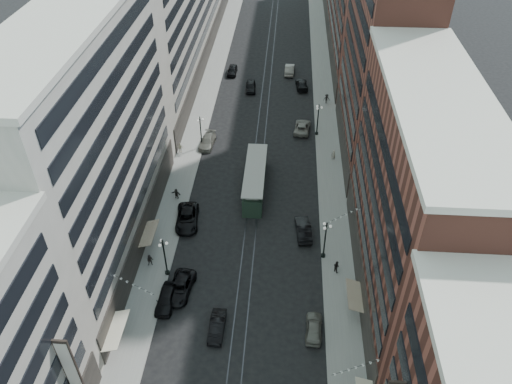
% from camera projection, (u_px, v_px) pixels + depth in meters
% --- Properties ---
extents(ground, '(220.00, 220.00, 0.00)m').
position_uv_depth(ground, '(261.00, 133.00, 83.24)').
color(ground, black).
rests_on(ground, ground).
extents(sidewalk_west, '(4.00, 180.00, 0.15)m').
position_uv_depth(sidewalk_west, '(205.00, 102.00, 91.55)').
color(sidewalk_west, gray).
rests_on(sidewalk_west, ground).
extents(sidewalk_east, '(4.00, 180.00, 0.15)m').
position_uv_depth(sidewalk_east, '(325.00, 105.00, 90.41)').
color(sidewalk_east, gray).
rests_on(sidewalk_east, ground).
extents(rail_west, '(0.12, 180.00, 0.02)m').
position_uv_depth(rail_west, '(261.00, 104.00, 91.06)').
color(rail_west, '#2D2D33').
rests_on(rail_west, ground).
extents(rail_east, '(0.12, 180.00, 0.02)m').
position_uv_depth(rail_east, '(268.00, 104.00, 90.98)').
color(rail_east, '#2D2D33').
rests_on(rail_east, ground).
extents(building_west_mid, '(8.00, 36.00, 28.00)m').
position_uv_depth(building_west_mid, '(92.00, 149.00, 54.34)').
color(building_west_mid, '#ABA498').
rests_on(building_west_mid, ground).
extents(building_east_mid, '(8.00, 30.00, 24.00)m').
position_uv_depth(building_east_mid, '(413.00, 206.00, 49.95)').
color(building_east_mid, brown).
rests_on(building_east_mid, ground).
extents(building_east_tower, '(8.00, 26.00, 42.00)m').
position_uv_depth(building_east_tower, '(388.00, 18.00, 66.11)').
color(building_east_tower, brown).
rests_on(building_east_tower, ground).
extents(lamppost_sw_far, '(1.03, 1.14, 5.52)m').
position_uv_depth(lamppost_sw_far, '(165.00, 256.00, 56.87)').
color(lamppost_sw_far, black).
rests_on(lamppost_sw_far, sidewalk_west).
extents(lamppost_sw_mid, '(1.03, 1.14, 5.52)m').
position_uv_depth(lamppost_sw_mid, '(201.00, 131.00, 77.89)').
color(lamppost_sw_mid, black).
rests_on(lamppost_sw_mid, sidewalk_west).
extents(lamppost_se_far, '(1.03, 1.14, 5.52)m').
position_uv_depth(lamppost_se_far, '(325.00, 239.00, 59.03)').
color(lamppost_se_far, black).
rests_on(lamppost_se_far, sidewalk_east).
extents(lamppost_se_mid, '(1.03, 1.14, 5.52)m').
position_uv_depth(lamppost_se_mid, '(318.00, 119.00, 80.83)').
color(lamppost_se_mid, black).
rests_on(lamppost_se_mid, sidewalk_east).
extents(streetcar, '(2.83, 12.81, 3.54)m').
position_uv_depth(streetcar, '(255.00, 180.00, 70.40)').
color(streetcar, '#223628').
rests_on(streetcar, ground).
extents(car_2, '(3.21, 5.74, 1.52)m').
position_uv_depth(car_2, '(180.00, 287.00, 56.27)').
color(car_2, black).
rests_on(car_2, ground).
extents(car_4, '(1.95, 4.36, 1.45)m').
position_uv_depth(car_4, '(314.00, 328.00, 52.07)').
color(car_4, '#626057').
rests_on(car_4, ground).
extents(car_5, '(1.60, 4.39, 1.44)m').
position_uv_depth(car_5, '(217.00, 326.00, 52.20)').
color(car_5, black).
rests_on(car_5, ground).
extents(pedestrian_2, '(0.85, 0.55, 1.63)m').
position_uv_depth(pedestrian_2, '(150.00, 260.00, 59.24)').
color(pedestrian_2, black).
rests_on(pedestrian_2, sidewalk_west).
extents(car_7, '(3.42, 6.33, 1.69)m').
position_uv_depth(car_7, '(187.00, 218.00, 65.34)').
color(car_7, black).
rests_on(car_7, ground).
extents(car_8, '(2.56, 5.32, 1.50)m').
position_uv_depth(car_8, '(207.00, 141.00, 79.83)').
color(car_8, '#646359').
rests_on(car_8, ground).
extents(car_9, '(1.89, 4.58, 1.55)m').
position_uv_depth(car_9, '(232.00, 70.00, 100.24)').
color(car_9, black).
rests_on(car_9, ground).
extents(car_10, '(2.30, 5.18, 1.65)m').
position_uv_depth(car_10, '(303.00, 229.00, 63.65)').
color(car_10, black).
rests_on(car_10, ground).
extents(car_11, '(3.04, 5.57, 1.48)m').
position_uv_depth(car_11, '(302.00, 127.00, 83.30)').
color(car_11, slate).
rests_on(car_11, ground).
extents(car_12, '(2.63, 5.44, 1.53)m').
position_uv_depth(car_12, '(302.00, 84.00, 95.43)').
color(car_12, black).
rests_on(car_12, ground).
extents(car_13, '(2.13, 4.75, 1.58)m').
position_uv_depth(car_13, '(251.00, 87.00, 94.63)').
color(car_13, black).
rests_on(car_13, ground).
extents(car_14, '(1.97, 5.22, 1.70)m').
position_uv_depth(car_14, '(290.00, 69.00, 100.37)').
color(car_14, slate).
rests_on(car_14, ground).
extents(pedestrian_5, '(1.50, 0.83, 1.55)m').
position_uv_depth(pedestrian_5, '(176.00, 194.00, 69.16)').
color(pedestrian_5, black).
rests_on(pedestrian_5, sidewalk_west).
extents(pedestrian_6, '(1.07, 0.57, 1.74)m').
position_uv_depth(pedestrian_6, '(180.00, 148.00, 77.95)').
color(pedestrian_6, '#BAB39A').
rests_on(pedestrian_6, sidewalk_west).
extents(pedestrian_7, '(0.85, 0.86, 1.61)m').
position_uv_depth(pedestrian_7, '(336.00, 266.00, 58.50)').
color(pedestrian_7, black).
rests_on(pedestrian_7, sidewalk_east).
extents(pedestrian_8, '(0.71, 0.51, 1.82)m').
position_uv_depth(pedestrian_8, '(333.00, 155.00, 76.24)').
color(pedestrian_8, '#A59A89').
rests_on(pedestrian_8, sidewalk_east).
extents(pedestrian_9, '(1.20, 0.58, 1.80)m').
position_uv_depth(pedestrian_9, '(327.00, 99.00, 90.34)').
color(pedestrian_9, black).
rests_on(pedestrian_9, sidewalk_east).
extents(car_extra_0, '(2.03, 4.74, 1.60)m').
position_uv_depth(car_extra_0, '(166.00, 299.00, 54.96)').
color(car_extra_0, black).
rests_on(car_extra_0, ground).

